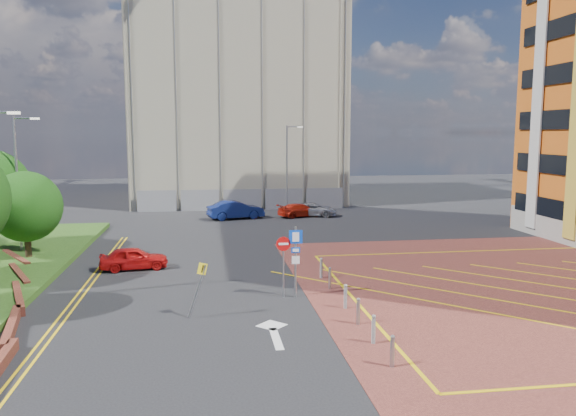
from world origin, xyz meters
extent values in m
plane|color=black|center=(0.00, 0.00, 0.00)|extent=(140.00, 140.00, 0.00)
cube|color=brown|center=(-10.60, -2.00, 0.20)|extent=(1.25, 4.56, 0.40)
cube|color=brown|center=(-11.60, 2.00, 0.20)|extent=(1.86, 4.43, 0.40)
cube|color=brown|center=(-12.80, 6.00, 0.20)|extent=(2.29, 4.27, 0.40)
cube|color=brown|center=(-14.20, 10.00, 0.20)|extent=(2.69, 4.06, 0.40)
cylinder|color=#3D2B1C|center=(-13.50, 10.00, 1.20)|extent=(0.36, 0.36, 1.80)
sphere|color=#14380C|center=(-13.50, 10.00, 3.20)|extent=(4.00, 4.00, 4.00)
cube|color=silver|center=(-11.30, 2.00, 8.15)|extent=(0.50, 0.15, 0.12)
cylinder|color=#9EA0A8|center=(-14.50, 12.00, 4.30)|extent=(0.16, 0.16, 8.00)
cylinder|color=#9EA0A8|center=(-13.90, 12.00, 8.18)|extent=(1.20, 0.10, 0.10)
cube|color=silver|center=(-13.30, 12.00, 8.15)|extent=(0.50, 0.15, 0.12)
cylinder|color=#9EA0A8|center=(4.00, 28.00, 4.00)|extent=(0.16, 0.16, 8.00)
cylinder|color=#9EA0A8|center=(4.60, 28.00, 7.88)|extent=(1.20, 0.10, 0.10)
cube|color=silver|center=(5.20, 28.00, 7.85)|extent=(0.50, 0.15, 0.12)
cylinder|color=#9EA0A8|center=(0.50, 1.00, 1.60)|extent=(0.10, 0.10, 3.20)
cube|color=blue|center=(0.50, 0.97, 2.75)|extent=(0.60, 0.04, 0.60)
cube|color=white|center=(0.50, 0.94, 2.75)|extent=(0.30, 0.02, 0.42)
cube|color=blue|center=(0.50, 0.97, 2.15)|extent=(0.40, 0.04, 0.25)
cube|color=white|center=(0.50, 0.94, 2.15)|extent=(0.28, 0.02, 0.14)
cube|color=white|center=(0.50, 0.97, 1.70)|extent=(0.35, 0.04, 0.35)
cylinder|color=#9EA0A8|center=(-0.05, 1.00, 1.35)|extent=(0.08, 0.08, 2.70)
cylinder|color=red|center=(-0.05, 0.97, 2.45)|extent=(0.64, 0.04, 0.64)
cube|color=white|center=(-0.05, 0.94, 2.45)|extent=(0.44, 0.02, 0.10)
cylinder|color=#9EA0A8|center=(-3.82, -1.28, 1.10)|extent=(0.78, 0.08, 2.11)
cube|color=yellow|center=(-3.60, -1.31, 2.00)|extent=(0.43, 0.43, 0.57)
cylinder|color=#9EA0A8|center=(2.30, -7.00, 0.47)|extent=(0.14, 0.14, 0.90)
cylinder|color=black|center=(2.30, -5.00, 0.47)|extent=(0.14, 0.14, 0.90)
cylinder|color=#9EA0A8|center=(2.30, -3.00, 0.47)|extent=(0.14, 0.14, 0.90)
cylinder|color=black|center=(2.30, -1.00, 0.47)|extent=(0.14, 0.14, 0.90)
cylinder|color=#9EA0A8|center=(2.30, 2.00, 0.47)|extent=(0.14, 0.14, 0.90)
cylinder|color=black|center=(2.30, 4.00, 0.47)|extent=(0.14, 0.14, 0.90)
cube|color=#AAA28B|center=(0.00, 40.00, 11.00)|extent=(21.20, 19.20, 22.00)
cube|color=yellow|center=(2.00, 42.00, 17.00)|extent=(0.90, 0.90, 34.00)
cube|color=gray|center=(1.00, 30.00, 1.00)|extent=(21.60, 0.06, 2.00)
imported|color=red|center=(-7.33, 7.33, 0.61)|extent=(3.77, 1.93, 1.23)
imported|color=navy|center=(-0.95, 24.45, 0.79)|extent=(5.03, 2.77, 1.57)
imported|color=red|center=(4.73, 24.88, 0.59)|extent=(4.35, 2.84, 1.17)
imported|color=#A9AAB1|center=(5.91, 25.08, 0.59)|extent=(4.58, 3.01, 1.17)
camera|label=1|loc=(-3.37, -23.17, 7.33)|focal=35.00mm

